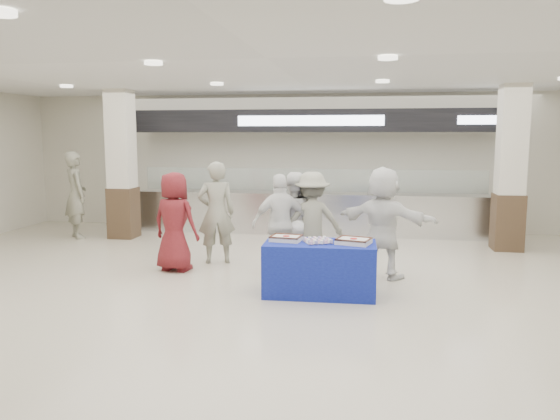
% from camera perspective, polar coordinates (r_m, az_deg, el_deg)
% --- Properties ---
extents(ground, '(14.00, 14.00, 0.00)m').
position_cam_1_polar(ground, '(7.40, -1.34, -9.80)').
color(ground, beige).
rests_on(ground, ground).
extents(serving_line, '(8.70, 0.85, 2.80)m').
position_cam_1_polar(serving_line, '(12.44, 3.27, 2.84)').
color(serving_line, silver).
rests_on(serving_line, ground).
extents(column_left, '(0.55, 0.55, 3.20)m').
position_cam_1_polar(column_left, '(12.35, -16.19, 4.24)').
color(column_left, '#39281A').
rests_on(column_left, ground).
extents(column_right, '(0.55, 0.55, 3.20)m').
position_cam_1_polar(column_right, '(11.47, 22.92, 3.67)').
color(column_right, '#39281A').
rests_on(column_right, ground).
extents(display_table, '(1.57, 0.82, 0.75)m').
position_cam_1_polar(display_table, '(7.75, 4.18, -6.12)').
color(display_table, navy).
rests_on(display_table, ground).
extents(sheet_cake_left, '(0.46, 0.38, 0.09)m').
position_cam_1_polar(sheet_cake_left, '(7.75, 0.65, -2.92)').
color(sheet_cake_left, silver).
rests_on(sheet_cake_left, display_table).
extents(sheet_cake_right, '(0.52, 0.45, 0.09)m').
position_cam_1_polar(sheet_cake_right, '(7.61, 7.70, -3.18)').
color(sheet_cake_right, silver).
rests_on(sheet_cake_right, display_table).
extents(cupcake_tray, '(0.45, 0.40, 0.06)m').
position_cam_1_polar(cupcake_tray, '(7.64, 3.98, -3.21)').
color(cupcake_tray, '#A8A8AD').
rests_on(cupcake_tray, display_table).
extents(civilian_maroon, '(0.90, 0.70, 1.64)m').
position_cam_1_polar(civilian_maroon, '(9.16, -10.94, -1.22)').
color(civilian_maroon, maroon).
rests_on(civilian_maroon, ground).
extents(soldier_a, '(0.76, 0.62, 1.79)m').
position_cam_1_polar(soldier_a, '(9.59, -6.68, -0.28)').
color(soldier_a, gray).
rests_on(soldier_a, ground).
extents(chef_tall, '(0.83, 0.66, 1.63)m').
position_cam_1_polar(chef_tall, '(9.17, 1.40, -1.10)').
color(chef_tall, white).
rests_on(chef_tall, ground).
extents(chef_short, '(1.03, 0.73, 1.63)m').
position_cam_1_polar(chef_short, '(8.87, 0.07, -1.43)').
color(chef_short, white).
rests_on(chef_short, ground).
extents(soldier_b, '(1.17, 0.84, 1.64)m').
position_cam_1_polar(soldier_b, '(9.06, 3.33, -1.18)').
color(soldier_b, gray).
rests_on(soldier_b, ground).
extents(civilian_white, '(1.70, 1.14, 1.76)m').
position_cam_1_polar(civilian_white, '(8.69, 10.74, -1.30)').
color(civilian_white, white).
rests_on(civilian_white, ground).
extents(soldier_bg, '(0.81, 0.81, 1.89)m').
position_cam_1_polar(soldier_bg, '(12.70, -20.55, 1.50)').
color(soldier_bg, gray).
rests_on(soldier_bg, ground).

